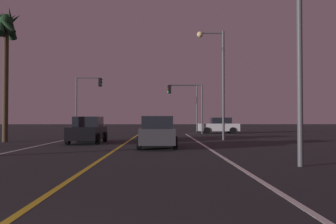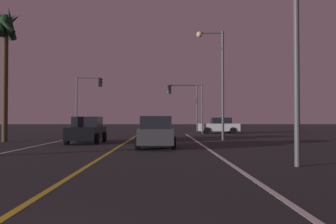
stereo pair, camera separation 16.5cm
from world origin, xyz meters
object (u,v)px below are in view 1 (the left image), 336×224
at_px(traffic_light_near_left, 88,92).
at_px(street_lamp_right_far, 217,71).
at_px(car_crossing_side, 219,126).
at_px(street_lamp_left_mid, 6,48).
at_px(car_ahead_far, 158,129).
at_px(car_lead_same_lane, 158,132).
at_px(traffic_light_far_right, 183,97).
at_px(street_lamp_right_near, 281,18).
at_px(traffic_light_near_right, 185,97).
at_px(car_oncoming, 88,130).
at_px(palm_tree_left_mid, 6,35).

height_order(traffic_light_near_left, street_lamp_right_far, street_lamp_right_far).
distance_m(car_crossing_side, traffic_light_near_left, 14.30).
bearing_deg(street_lamp_right_far, street_lamp_left_mid, 25.04).
bearing_deg(car_crossing_side, traffic_light_near_left, 4.35).
height_order(car_crossing_side, traffic_light_near_left, traffic_light_near_left).
bearing_deg(street_lamp_left_mid, car_ahead_far, 36.40).
xyz_separation_m(car_lead_same_lane, traffic_light_near_left, (-7.43, 17.31, 3.50)).
relative_size(traffic_light_far_right, street_lamp_left_mid, 0.65).
xyz_separation_m(traffic_light_near_left, traffic_light_far_right, (10.19, 5.50, -0.11)).
xyz_separation_m(car_crossing_side, street_lamp_right_near, (-2.28, -25.78, 4.05)).
relative_size(traffic_light_near_left, street_lamp_right_near, 0.78).
height_order(car_lead_same_lane, traffic_light_near_right, traffic_light_near_right).
bearing_deg(street_lamp_right_near, traffic_light_near_right, -86.61).
distance_m(car_ahead_far, traffic_light_far_right, 16.70).
xyz_separation_m(car_lead_same_lane, car_oncoming, (-4.54, 3.68, 0.00)).
bearing_deg(traffic_light_far_right, street_lamp_left_mid, 63.34).
relative_size(car_oncoming, street_lamp_right_far, 0.54).
height_order(car_crossing_side, street_lamp_right_near, street_lamp_right_near).
xyz_separation_m(street_lamp_right_near, street_lamp_right_far, (0.18, 13.93, 0.20)).
bearing_deg(car_lead_same_lane, traffic_light_near_left, 23.22).
height_order(car_lead_same_lane, traffic_light_far_right, traffic_light_far_right).
distance_m(traffic_light_near_left, palm_tree_left_mid, 13.21).
relative_size(car_lead_same_lane, street_lamp_right_near, 0.57).
relative_size(car_lead_same_lane, traffic_light_far_right, 0.76).
height_order(car_lead_same_lane, palm_tree_left_mid, palm_tree_left_mid).
bearing_deg(street_lamp_left_mid, traffic_light_far_right, 63.34).
height_order(car_ahead_far, street_lamp_left_mid, street_lamp_left_mid).
height_order(car_ahead_far, palm_tree_left_mid, palm_tree_left_mid).
relative_size(car_ahead_far, traffic_light_far_right, 0.76).
bearing_deg(street_lamp_right_near, palm_tree_left_mid, -40.11).
height_order(street_lamp_right_near, street_lamp_left_mid, street_lamp_left_mid).
xyz_separation_m(car_lead_same_lane, traffic_light_near_right, (2.66, 17.31, 3.06)).
bearing_deg(traffic_light_far_right, street_lamp_right_near, 92.58).
xyz_separation_m(traffic_light_near_right, traffic_light_far_right, (0.10, 5.50, 0.33)).
height_order(car_ahead_far, car_lead_same_lane, same).
distance_m(street_lamp_right_far, palm_tree_left_mid, 14.89).
xyz_separation_m(car_ahead_far, palm_tree_left_mid, (-10.24, -1.95, 6.44)).
relative_size(car_crossing_side, street_lamp_right_far, 0.54).
height_order(car_oncoming, street_lamp_left_mid, street_lamp_left_mid).
relative_size(street_lamp_right_far, palm_tree_left_mid, 0.88).
relative_size(street_lamp_left_mid, street_lamp_right_far, 1.08).
bearing_deg(car_oncoming, palm_tree_left_mid, -100.46).
bearing_deg(car_crossing_side, street_lamp_right_near, 84.95).
xyz_separation_m(traffic_light_far_right, palm_tree_left_mid, (-13.09, -18.05, 3.05)).
bearing_deg(traffic_light_near_left, car_ahead_far, -55.30).
bearing_deg(street_lamp_right_near, traffic_light_near_left, -64.96).
bearing_deg(palm_tree_left_mid, street_lamp_right_far, 6.83).
xyz_separation_m(street_lamp_right_far, palm_tree_left_mid, (-14.63, -1.75, 2.19)).
bearing_deg(car_ahead_far, traffic_light_far_right, -10.02).
distance_m(street_lamp_left_mid, street_lamp_right_far, 14.03).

